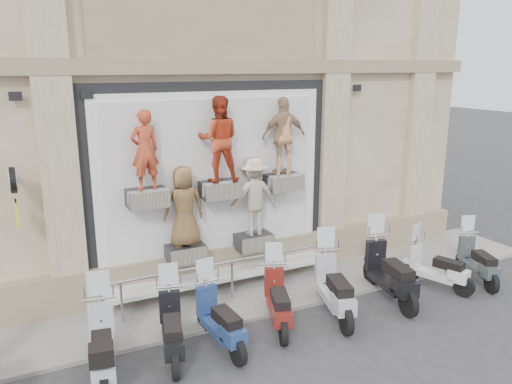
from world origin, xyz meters
The scene contains 14 objects.
ground centered at (0.00, 0.00, 0.00)m, with size 90.00×90.00×0.00m, color #303033.
sidewalk centered at (0.00, 2.10, 0.04)m, with size 16.00×2.20×0.08m, color gray.
building centered at (0.00, 7.00, 6.00)m, with size 14.00×8.60×12.00m, color beige, non-canonical shape.
shop_vitrine centered at (0.11, 2.74, 2.42)m, with size 5.60×0.92×4.30m.
guard_rail centered at (0.00, 2.00, 0.47)m, with size 5.06×0.10×0.93m, color #9EA0A5, non-canonical shape.
clock_sign_bracket centered at (-3.90, 2.47, 2.80)m, with size 0.10×0.80×1.02m.
scooter_c centered at (-2.93, 0.41, 0.80)m, with size 0.57×1.96×1.59m, color #A5ACB3, non-canonical shape.
scooter_d centered at (-1.75, 0.56, 0.74)m, with size 0.53×1.81×1.47m, color black, non-canonical shape.
scooter_e centered at (-0.91, 0.48, 0.73)m, with size 0.53×1.80×1.46m, color navy, non-canonical shape.
scooter_f centered at (0.36, 0.65, 0.74)m, with size 0.53×1.83×1.49m, color maroon, non-canonical shape.
scooter_g centered at (1.57, 0.52, 0.82)m, with size 0.59×2.02×1.64m, color #9D9EA3, non-canonical shape.
scooter_h centered at (3.03, 0.58, 0.86)m, with size 0.62×2.11×1.72m, color black, non-canonical shape.
scooter_i centered at (4.37, 0.54, 0.69)m, with size 0.50×1.70×1.38m, color silver, non-canonical shape.
scooter_j centered at (5.49, 0.41, 0.71)m, with size 0.51×1.74×1.42m, color #323A3D, non-canonical shape.
Camera 1 is at (-3.89, -6.92, 4.87)m, focal length 35.00 mm.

